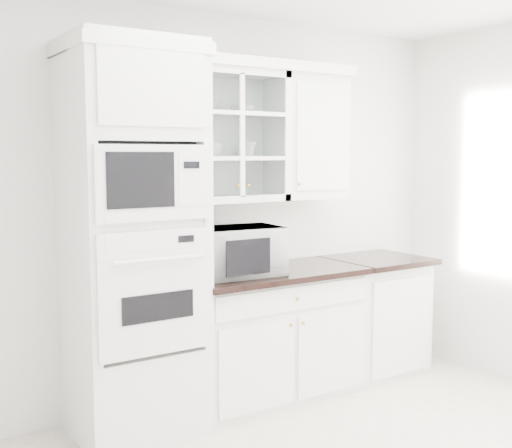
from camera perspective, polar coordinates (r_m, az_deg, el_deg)
room_shell at (r=3.47m, az=7.05°, el=7.06°), size 4.00×3.50×2.70m
oven_column at (r=3.97m, az=-10.83°, el=-1.51°), size 0.76×0.68×2.40m
base_cabinet_run at (r=4.63m, az=1.26°, el=-9.64°), size 1.32×0.67×0.92m
extra_base_cabinet at (r=5.24m, az=10.40°, el=-7.85°), size 0.72×0.67×0.92m
upper_cabinet_glass at (r=4.44m, az=-2.40°, el=7.80°), size 0.80×0.33×0.90m
upper_cabinet_solid at (r=4.82m, az=4.58°, el=7.65°), size 0.55×0.33×0.90m
crown_molding at (r=4.40m, az=-3.47°, el=14.14°), size 2.14×0.38×0.07m
countertop_microwave at (r=4.29m, az=-1.70°, el=-2.41°), size 0.60×0.52×0.33m
bowl_a at (r=4.35m, az=-5.00°, el=10.31°), size 0.25×0.25×0.06m
bowl_b at (r=4.52m, az=-1.22°, el=10.14°), size 0.18×0.18×0.05m
cup_a at (r=4.38m, az=-3.85°, el=6.59°), size 0.14×0.14×0.09m
cup_b at (r=4.52m, az=-0.73°, el=6.65°), size 0.14×0.14×0.10m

